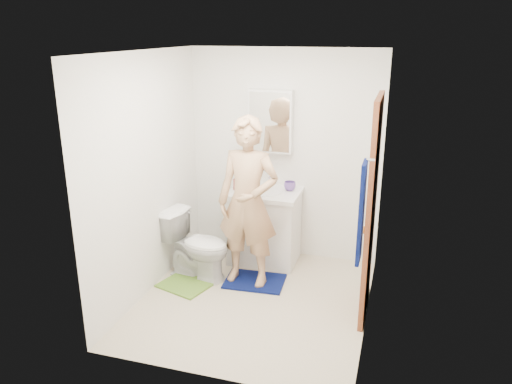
% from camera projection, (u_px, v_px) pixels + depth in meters
% --- Properties ---
extents(floor, '(2.20, 2.40, 0.02)m').
position_uv_depth(floor, '(254.00, 301.00, 4.99)').
color(floor, beige).
rests_on(floor, ground).
extents(ceiling, '(2.20, 2.40, 0.02)m').
position_uv_depth(ceiling, '(254.00, 50.00, 4.23)').
color(ceiling, white).
rests_on(ceiling, ground).
extents(wall_back, '(2.20, 0.02, 2.40)m').
position_uv_depth(wall_back, '(284.00, 156.00, 5.71)').
color(wall_back, white).
rests_on(wall_back, ground).
extents(wall_front, '(2.20, 0.02, 2.40)m').
position_uv_depth(wall_front, '(204.00, 235.00, 3.51)').
color(wall_front, white).
rests_on(wall_front, ground).
extents(wall_left, '(0.02, 2.40, 2.40)m').
position_uv_depth(wall_left, '(146.00, 176.00, 4.91)').
color(wall_left, white).
rests_on(wall_left, ground).
extents(wall_right, '(0.02, 2.40, 2.40)m').
position_uv_depth(wall_right, '(377.00, 197.00, 4.31)').
color(wall_right, white).
rests_on(wall_right, ground).
extents(vanity_cabinet, '(0.75, 0.55, 0.80)m').
position_uv_depth(vanity_cabinet, '(265.00, 228.00, 5.73)').
color(vanity_cabinet, white).
rests_on(vanity_cabinet, floor).
extents(countertop, '(0.79, 0.59, 0.05)m').
position_uv_depth(countertop, '(265.00, 193.00, 5.60)').
color(countertop, white).
rests_on(countertop, vanity_cabinet).
extents(sink_basin, '(0.40, 0.40, 0.03)m').
position_uv_depth(sink_basin, '(265.00, 192.00, 5.60)').
color(sink_basin, white).
rests_on(sink_basin, countertop).
extents(faucet, '(0.03, 0.03, 0.12)m').
position_uv_depth(faucet, '(269.00, 181.00, 5.74)').
color(faucet, silver).
rests_on(faucet, countertop).
extents(medicine_cabinet, '(0.50, 0.12, 0.70)m').
position_uv_depth(medicine_cabinet, '(271.00, 121.00, 5.56)').
color(medicine_cabinet, white).
rests_on(medicine_cabinet, wall_back).
extents(mirror_panel, '(0.46, 0.01, 0.66)m').
position_uv_depth(mirror_panel, '(269.00, 122.00, 5.51)').
color(mirror_panel, white).
rests_on(mirror_panel, wall_back).
extents(door, '(0.05, 0.80, 2.05)m').
position_uv_depth(door, '(371.00, 210.00, 4.51)').
color(door, brown).
rests_on(door, ground).
extents(door_knob, '(0.07, 0.07, 0.07)m').
position_uv_depth(door_knob, '(363.00, 230.00, 4.25)').
color(door_knob, gold).
rests_on(door_knob, door).
extents(towel, '(0.03, 0.24, 0.80)m').
position_uv_depth(towel, '(361.00, 213.00, 3.79)').
color(towel, '#081350').
rests_on(towel, wall_right).
extents(towel_hook, '(0.06, 0.02, 0.02)m').
position_uv_depth(towel_hook, '(371.00, 160.00, 3.65)').
color(towel_hook, silver).
rests_on(towel_hook, wall_right).
extents(toilet, '(0.78, 0.53, 0.74)m').
position_uv_depth(toilet, '(197.00, 245.00, 5.37)').
color(toilet, white).
rests_on(toilet, floor).
extents(bath_mat, '(0.65, 0.48, 0.02)m').
position_uv_depth(bath_mat, '(255.00, 281.00, 5.34)').
color(bath_mat, '#081350').
rests_on(bath_mat, floor).
extents(green_rug, '(0.60, 0.55, 0.02)m').
position_uv_depth(green_rug, '(185.00, 284.00, 5.27)').
color(green_rug, olive).
rests_on(green_rug, floor).
extents(soap_dispenser, '(0.11, 0.11, 0.19)m').
position_uv_depth(soap_dispenser, '(238.00, 181.00, 5.61)').
color(soap_dispenser, '#A8584E').
rests_on(soap_dispenser, countertop).
extents(toothbrush_cup, '(0.14, 0.14, 0.10)m').
position_uv_depth(toothbrush_cup, '(290.00, 186.00, 5.60)').
color(toothbrush_cup, '#644599').
rests_on(toothbrush_cup, countertop).
extents(man, '(0.67, 0.46, 1.76)m').
position_uv_depth(man, '(248.00, 203.00, 5.06)').
color(man, tan).
rests_on(man, bath_mat).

